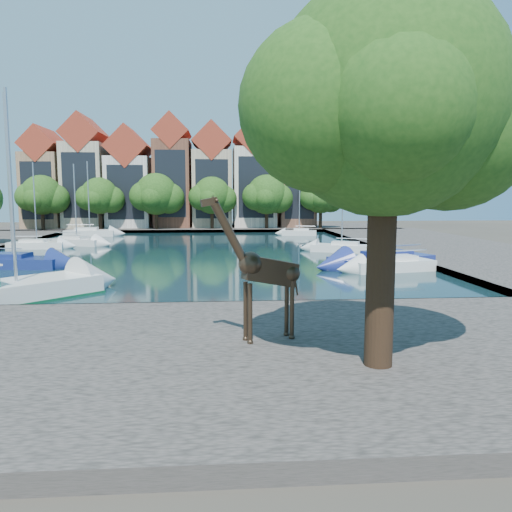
{
  "coord_description": "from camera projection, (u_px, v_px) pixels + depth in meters",
  "views": [
    {
      "loc": [
        2.99,
        -22.51,
        5.33
      ],
      "look_at": [
        4.52,
        -2.0,
        2.82
      ],
      "focal_mm": 35.0,
      "sensor_mm": 36.0,
      "label": 1
    }
  ],
  "objects": [
    {
      "name": "water_basin",
      "position": [
        187.0,
        252.0,
        46.46
      ],
      "size": [
        38.0,
        50.0,
        0.08
      ],
      "primitive_type": "cube",
      "color": "black",
      "rests_on": "ground"
    },
    {
      "name": "sailboat_left_c",
      "position": [
        37.0,
        243.0,
        49.28
      ],
      "size": [
        5.37,
        1.92,
        8.41
      ],
      "color": "silver",
      "rests_on": "water_basin"
    },
    {
      "name": "far_tree_west",
      "position": [
        100.0,
        197.0,
        71.05
      ],
      "size": [
        6.76,
        5.2,
        7.36
      ],
      "color": "#332114",
      "rests_on": "far_quay"
    },
    {
      "name": "sailboat_left_b",
      "position": [
        13.0,
        260.0,
        36.3
      ],
      "size": [
        7.33,
        3.41,
        12.44
      ],
      "color": "navy",
      "rests_on": "water_basin"
    },
    {
      "name": "far_tree_east",
      "position": [
        267.0,
        196.0,
        72.8
      ],
      "size": [
        7.54,
        5.8,
        7.84
      ],
      "color": "#332114",
      "rests_on": "far_quay"
    },
    {
      "name": "sailboat_right_b",
      "position": [
        382.0,
        258.0,
        36.92
      ],
      "size": [
        8.4,
        5.47,
        11.11
      ],
      "color": "navy",
      "rests_on": "water_basin"
    },
    {
      "name": "giraffe_statue",
      "position": [
        263.0,
        271.0,
        16.47
      ],
      "size": [
        3.28,
        1.34,
        4.78
      ],
      "color": "#322419",
      "rests_on": "near_quay"
    },
    {
      "name": "townhouse_west_inner",
      "position": [
        131.0,
        182.0,
        76.47
      ],
      "size": [
        6.43,
        9.18,
        15.15
      ],
      "color": "silver",
      "rests_on": "far_quay"
    },
    {
      "name": "far_tree_mid_west",
      "position": [
        157.0,
        196.0,
        71.62
      ],
      "size": [
        7.8,
        6.0,
        8.0
      ],
      "color": "#332114",
      "rests_on": "far_quay"
    },
    {
      "name": "far_tree_far_east",
      "position": [
        321.0,
        197.0,
        73.41
      ],
      "size": [
        6.76,
        5.2,
        7.36
      ],
      "color": "#332114",
      "rests_on": "far_quay"
    },
    {
      "name": "townhouse_center",
      "position": [
        173.0,
        175.0,
        76.82
      ],
      "size": [
        5.44,
        9.18,
        16.93
      ],
      "color": "brown",
      "rests_on": "far_quay"
    },
    {
      "name": "ground",
      "position": [
        154.0,
        313.0,
        22.71
      ],
      "size": [
        160.0,
        160.0,
        0.0
      ],
      "primitive_type": "plane",
      "color": "#38332B",
      "rests_on": "ground"
    },
    {
      "name": "sailboat_left_d",
      "position": [
        77.0,
        240.0,
        52.59
      ],
      "size": [
        6.27,
        4.21,
        8.48
      ],
      "color": "silver",
      "rests_on": "water_basin"
    },
    {
      "name": "right_quay",
      "position": [
        447.0,
        248.0,
        48.27
      ],
      "size": [
        14.0,
        52.0,
        0.5
      ],
      "primitive_type": "cube",
      "color": "#554E49",
      "rests_on": "ground"
    },
    {
      "name": "far_tree_far_west",
      "position": [
        42.0,
        196.0,
        70.45
      ],
      "size": [
        7.28,
        5.6,
        7.68
      ],
      "color": "#332114",
      "rests_on": "far_quay"
    },
    {
      "name": "sailboat_left_e",
      "position": [
        90.0,
        231.0,
        64.45
      ],
      "size": [
        6.31,
        2.41,
        9.54
      ],
      "color": "silver",
      "rests_on": "water_basin"
    },
    {
      "name": "near_quay",
      "position": [
        125.0,
        357.0,
        15.75
      ],
      "size": [
        50.0,
        14.0,
        0.5
      ],
      "primitive_type": "cube",
      "color": "#554E49",
      "rests_on": "ground"
    },
    {
      "name": "far_tree_mid_east",
      "position": [
        213.0,
        197.0,
        72.22
      ],
      "size": [
        7.02,
        5.4,
        7.52
      ],
      "color": "#332114",
      "rests_on": "far_quay"
    },
    {
      "name": "townhouse_east_end",
      "position": [
        295.0,
        184.0,
        78.37
      ],
      "size": [
        5.44,
        9.18,
        14.43
      ],
      "color": "brown",
      "rests_on": "far_quay"
    },
    {
      "name": "plane_tree",
      "position": [
        390.0,
        108.0,
        13.42
      ],
      "size": [
        8.32,
        6.4,
        10.62
      ],
      "color": "#332114",
      "rests_on": "near_quay"
    },
    {
      "name": "townhouse_east_inner",
      "position": [
        212.0,
        180.0,
        77.34
      ],
      "size": [
        5.94,
        9.18,
        15.79
      ],
      "color": "tan",
      "rests_on": "far_quay"
    },
    {
      "name": "sailboat_right_d",
      "position": [
        299.0,
        231.0,
        65.5
      ],
      "size": [
        4.7,
        2.4,
        7.68
      ],
      "color": "silver",
      "rests_on": "water_basin"
    },
    {
      "name": "townhouse_east_mid",
      "position": [
        254.0,
        177.0,
        77.77
      ],
      "size": [
        6.43,
        9.18,
        16.65
      ],
      "color": "beige",
      "rests_on": "far_quay"
    },
    {
      "name": "townhouse_west_mid",
      "position": [
        87.0,
        176.0,
        75.88
      ],
      "size": [
        5.94,
        9.18,
        16.79
      ],
      "color": "#B9AD8E",
      "rests_on": "far_quay"
    },
    {
      "name": "sailboat_right_c",
      "position": [
        342.0,
        246.0,
        46.38
      ],
      "size": [
        5.87,
        3.94,
        10.52
      ],
      "color": "silver",
      "rests_on": "water_basin"
    },
    {
      "name": "sailboat_right_a",
      "position": [
        392.0,
        262.0,
        34.71
      ],
      "size": [
        6.12,
        3.17,
        11.59
      ],
      "color": "silver",
      "rests_on": "water_basin"
    },
    {
      "name": "townhouse_west_end",
      "position": [
        47.0,
        182.0,
        75.54
      ],
      "size": [
        5.44,
        9.18,
        14.93
      ],
      "color": "#967352",
      "rests_on": "far_quay"
    },
    {
      "name": "far_quay",
      "position": [
        200.0,
        228.0,
        78.11
      ],
      "size": [
        60.0,
        16.0,
        0.5
      ],
      "primitive_type": "cube",
      "color": "#554E49",
      "rests_on": "ground"
    }
  ]
}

